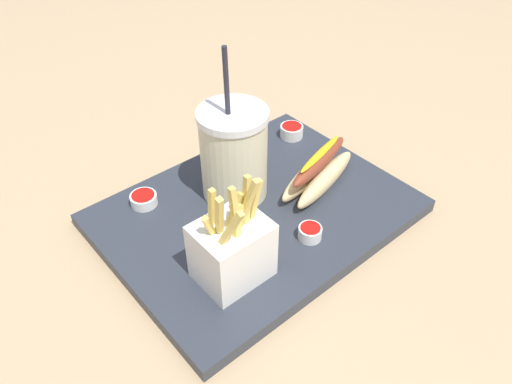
{
  "coord_description": "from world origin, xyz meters",
  "views": [
    {
      "loc": [
        0.35,
        0.41,
        0.5
      ],
      "look_at": [
        0.0,
        0.0,
        0.05
      ],
      "focal_mm": 34.92,
      "sensor_mm": 36.0,
      "label": 1
    }
  ],
  "objects": [
    {
      "name": "ground_plane",
      "position": [
        0.0,
        0.0,
        -0.01
      ],
      "size": [
        2.4,
        2.4,
        0.02
      ],
      "primitive_type": "cube",
      "color": "tan"
    },
    {
      "name": "food_tray",
      "position": [
        0.0,
        0.0,
        0.01
      ],
      "size": [
        0.42,
        0.32,
        0.02
      ],
      "primitive_type": "cube",
      "color": "#2D333D",
      "rests_on": "ground_plane"
    },
    {
      "name": "soda_cup",
      "position": [
        0.0,
        -0.05,
        0.09
      ],
      "size": [
        0.1,
        0.1,
        0.23
      ],
      "color": "beige",
      "rests_on": "food_tray"
    },
    {
      "name": "fries_basket",
      "position": [
        0.1,
        0.08,
        0.07
      ],
      "size": [
        0.09,
        0.08,
        0.16
      ],
      "color": "white",
      "rests_on": "food_tray"
    },
    {
      "name": "hot_dog_1",
      "position": [
        -0.11,
        0.02,
        0.04
      ],
      "size": [
        0.17,
        0.09,
        0.06
      ],
      "color": "#E5C689",
      "rests_on": "food_tray"
    },
    {
      "name": "ketchup_cup_1",
      "position": [
        0.12,
        -0.11,
        0.03
      ],
      "size": [
        0.04,
        0.04,
        0.02
      ],
      "color": "white",
      "rests_on": "food_tray"
    },
    {
      "name": "ketchup_cup_2",
      "position": [
        -0.17,
        -0.1,
        0.03
      ],
      "size": [
        0.04,
        0.04,
        0.02
      ],
      "color": "white",
      "rests_on": "food_tray"
    },
    {
      "name": "ketchup_cup_3",
      "position": [
        -0.02,
        0.09,
        0.03
      ],
      "size": [
        0.03,
        0.03,
        0.02
      ],
      "color": "white",
      "rests_on": "food_tray"
    }
  ]
}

